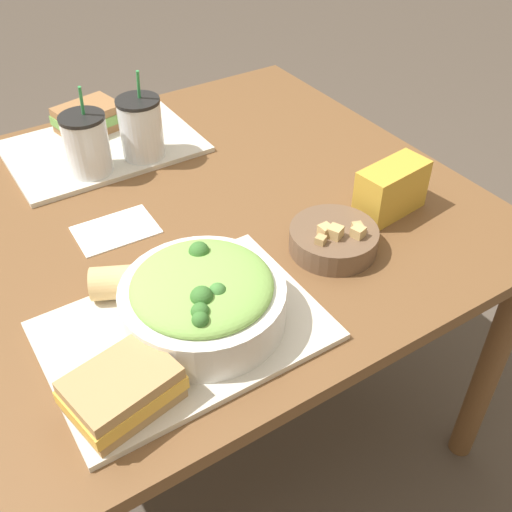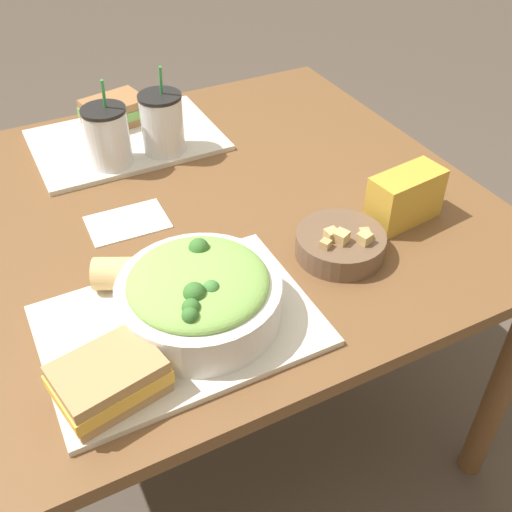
{
  "view_description": "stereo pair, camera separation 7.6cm",
  "coord_description": "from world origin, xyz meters",
  "px_view_note": "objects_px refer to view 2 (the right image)",
  "views": [
    {
      "loc": [
        -0.41,
        -0.97,
        1.47
      ],
      "look_at": [
        0.01,
        -0.31,
        0.81
      ],
      "focal_mm": 42.0,
      "sensor_mm": 36.0,
      "label": 1
    },
    {
      "loc": [
        -0.35,
        -1.01,
        1.47
      ],
      "look_at": [
        0.01,
        -0.31,
        0.81
      ],
      "focal_mm": 42.0,
      "sensor_mm": 36.0,
      "label": 2
    }
  ],
  "objects_px": {
    "baguette_near": "(131,273)",
    "drink_cup_red": "(162,125)",
    "sandwich_near": "(109,379)",
    "salad_bowl": "(199,294)",
    "chip_bag": "(405,197)",
    "sandwich_far": "(115,111)",
    "soup_bowl": "(340,243)",
    "napkin_folded": "(127,222)",
    "drink_cup_dark": "(108,138)"
  },
  "relations": [
    {
      "from": "sandwich_far",
      "to": "drink_cup_dark",
      "type": "relative_size",
      "value": 0.85
    },
    {
      "from": "napkin_folded",
      "to": "chip_bag",
      "type": "bearing_deg",
      "value": -25.67
    },
    {
      "from": "sandwich_far",
      "to": "drink_cup_dark",
      "type": "xyz_separation_m",
      "value": [
        -0.07,
        -0.19,
        0.03
      ]
    },
    {
      "from": "baguette_near",
      "to": "drink_cup_dark",
      "type": "distance_m",
      "value": 0.44
    },
    {
      "from": "soup_bowl",
      "to": "baguette_near",
      "type": "bearing_deg",
      "value": 168.21
    },
    {
      "from": "baguette_near",
      "to": "napkin_folded",
      "type": "xyz_separation_m",
      "value": [
        0.05,
        0.2,
        -0.04
      ]
    },
    {
      "from": "sandwich_near",
      "to": "chip_bag",
      "type": "relative_size",
      "value": 1.07
    },
    {
      "from": "drink_cup_red",
      "to": "napkin_folded",
      "type": "relative_size",
      "value": 1.27
    },
    {
      "from": "sandwich_near",
      "to": "salad_bowl",
      "type": "bearing_deg",
      "value": 14.5
    },
    {
      "from": "chip_bag",
      "to": "sandwich_near",
      "type": "bearing_deg",
      "value": -172.84
    },
    {
      "from": "baguette_near",
      "to": "drink_cup_red",
      "type": "xyz_separation_m",
      "value": [
        0.22,
        0.43,
        0.04
      ]
    },
    {
      "from": "soup_bowl",
      "to": "baguette_near",
      "type": "xyz_separation_m",
      "value": [
        -0.39,
        0.08,
        0.02
      ]
    },
    {
      "from": "baguette_near",
      "to": "drink_cup_red",
      "type": "relative_size",
      "value": 0.67
    },
    {
      "from": "salad_bowl",
      "to": "sandwich_near",
      "type": "bearing_deg",
      "value": -154.11
    },
    {
      "from": "drink_cup_red",
      "to": "chip_bag",
      "type": "xyz_separation_m",
      "value": [
        0.35,
        -0.48,
        -0.02
      ]
    },
    {
      "from": "baguette_near",
      "to": "drink_cup_dark",
      "type": "xyz_separation_m",
      "value": [
        0.09,
        0.43,
        0.04
      ]
    },
    {
      "from": "soup_bowl",
      "to": "sandwich_near",
      "type": "relative_size",
      "value": 0.98
    },
    {
      "from": "drink_cup_dark",
      "to": "chip_bag",
      "type": "distance_m",
      "value": 0.67
    },
    {
      "from": "soup_bowl",
      "to": "sandwich_near",
      "type": "bearing_deg",
      "value": -165.04
    },
    {
      "from": "soup_bowl",
      "to": "drink_cup_red",
      "type": "relative_size",
      "value": 0.82
    },
    {
      "from": "sandwich_far",
      "to": "drink_cup_dark",
      "type": "distance_m",
      "value": 0.21
    },
    {
      "from": "baguette_near",
      "to": "chip_bag",
      "type": "xyz_separation_m",
      "value": [
        0.57,
        -0.04,
        0.01
      ]
    },
    {
      "from": "sandwich_far",
      "to": "baguette_near",
      "type": "bearing_deg",
      "value": -115.94
    },
    {
      "from": "soup_bowl",
      "to": "sandwich_near",
      "type": "distance_m",
      "value": 0.51
    },
    {
      "from": "soup_bowl",
      "to": "drink_cup_red",
      "type": "xyz_separation_m",
      "value": [
        -0.17,
        0.51,
        0.05
      ]
    },
    {
      "from": "soup_bowl",
      "to": "drink_cup_red",
      "type": "bearing_deg",
      "value": 108.01
    },
    {
      "from": "sandwich_near",
      "to": "napkin_folded",
      "type": "bearing_deg",
      "value": 58.21
    },
    {
      "from": "sandwich_far",
      "to": "soup_bowl",
      "type": "bearing_deg",
      "value": -83.66
    },
    {
      "from": "chip_bag",
      "to": "drink_cup_red",
      "type": "bearing_deg",
      "value": 119.05
    },
    {
      "from": "soup_bowl",
      "to": "drink_cup_red",
      "type": "distance_m",
      "value": 0.54
    },
    {
      "from": "chip_bag",
      "to": "soup_bowl",
      "type": "bearing_deg",
      "value": -174.96
    },
    {
      "from": "salad_bowl",
      "to": "drink_cup_red",
      "type": "height_order",
      "value": "drink_cup_red"
    },
    {
      "from": "sandwich_far",
      "to": "salad_bowl",
      "type": "bearing_deg",
      "value": -107.8
    },
    {
      "from": "sandwich_near",
      "to": "chip_bag",
      "type": "distance_m",
      "value": 0.69
    },
    {
      "from": "sandwich_far",
      "to": "drink_cup_red",
      "type": "height_order",
      "value": "drink_cup_red"
    },
    {
      "from": "sandwich_near",
      "to": "sandwich_far",
      "type": "xyz_separation_m",
      "value": [
        0.26,
        0.84,
        -0.0
      ]
    },
    {
      "from": "drink_cup_dark",
      "to": "chip_bag",
      "type": "xyz_separation_m",
      "value": [
        0.48,
        -0.48,
        -0.02
      ]
    },
    {
      "from": "soup_bowl",
      "to": "sandwich_far",
      "type": "height_order",
      "value": "sandwich_far"
    },
    {
      "from": "sandwich_near",
      "to": "napkin_folded",
      "type": "distance_m",
      "value": 0.45
    },
    {
      "from": "baguette_near",
      "to": "sandwich_far",
      "type": "bearing_deg",
      "value": 12.23
    },
    {
      "from": "salad_bowl",
      "to": "baguette_near",
      "type": "distance_m",
      "value": 0.15
    },
    {
      "from": "drink_cup_red",
      "to": "drink_cup_dark",
      "type": "bearing_deg",
      "value": -180.0
    },
    {
      "from": "chip_bag",
      "to": "napkin_folded",
      "type": "height_order",
      "value": "chip_bag"
    },
    {
      "from": "baguette_near",
      "to": "drink_cup_red",
      "type": "distance_m",
      "value": 0.49
    },
    {
      "from": "sandwich_near",
      "to": "drink_cup_red",
      "type": "distance_m",
      "value": 0.72
    },
    {
      "from": "sandwich_far",
      "to": "chip_bag",
      "type": "height_order",
      "value": "chip_bag"
    },
    {
      "from": "salad_bowl",
      "to": "sandwich_near",
      "type": "xyz_separation_m",
      "value": [
        -0.18,
        -0.09,
        -0.02
      ]
    },
    {
      "from": "napkin_folded",
      "to": "salad_bowl",
      "type": "bearing_deg",
      "value": -85.48
    },
    {
      "from": "soup_bowl",
      "to": "sandwich_far",
      "type": "relative_size",
      "value": 0.99
    },
    {
      "from": "sandwich_near",
      "to": "drink_cup_dark",
      "type": "relative_size",
      "value": 0.85
    }
  ]
}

